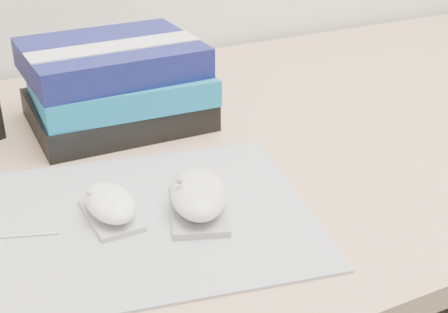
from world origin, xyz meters
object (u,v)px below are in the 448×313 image
mouse_rear (110,204)px  book_stack (116,84)px  desk (229,242)px  mouse_front (198,195)px

mouse_rear → book_stack: book_stack is taller
desk → mouse_front: (-0.16, -0.23, 0.26)m
desk → mouse_rear: bearing=-141.9°
mouse_rear → mouse_front: (0.09, -0.03, 0.00)m
mouse_front → book_stack: bearing=89.7°
mouse_rear → mouse_front: size_ratio=0.73×
desk → mouse_rear: 0.41m
desk → mouse_rear: (-0.26, -0.20, 0.25)m
mouse_front → book_stack: size_ratio=0.50×
mouse_rear → mouse_front: mouse_front is taller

